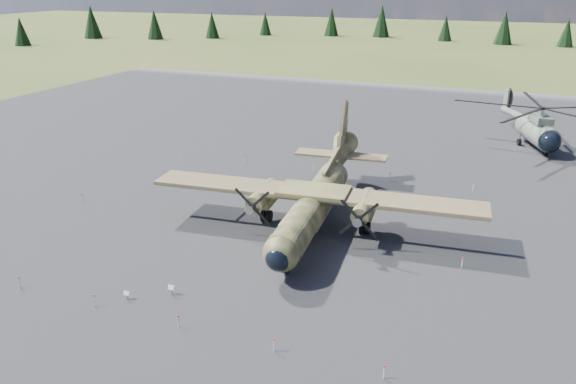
% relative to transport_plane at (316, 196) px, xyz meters
% --- Properties ---
extents(ground, '(500.00, 500.00, 0.00)m').
position_rel_transport_plane_xyz_m(ground, '(-4.65, -3.16, -2.51)').
color(ground, brown).
rests_on(ground, ground).
extents(apron, '(120.00, 120.00, 0.04)m').
position_rel_transport_plane_xyz_m(apron, '(-4.65, 6.84, -2.51)').
color(apron, '#57585C').
rests_on(apron, ground).
extents(transport_plane, '(26.57, 24.06, 8.74)m').
position_rel_transport_plane_xyz_m(transport_plane, '(0.00, 0.00, 0.00)').
color(transport_plane, '#35351D').
rests_on(transport_plane, ground).
extents(helicopter_near, '(25.41, 25.63, 5.07)m').
position_rel_transport_plane_xyz_m(helicopter_near, '(16.93, 30.52, 1.08)').
color(helicopter_near, gray).
rests_on(helicopter_near, ground).
extents(info_placard_left, '(0.40, 0.18, 0.61)m').
position_rel_transport_plane_xyz_m(info_placard_left, '(-7.31, -15.24, -2.10)').
color(info_placard_left, gray).
rests_on(info_placard_left, ground).
extents(info_placard_right, '(0.45, 0.20, 0.69)m').
position_rel_transport_plane_xyz_m(info_placard_right, '(-5.02, -13.70, -2.05)').
color(info_placard_right, gray).
rests_on(info_placard_right, ground).
extents(barrier_fence, '(33.12, 29.62, 0.85)m').
position_rel_transport_plane_xyz_m(barrier_fence, '(-5.11, -3.23, -2.00)').
color(barrier_fence, white).
rests_on(barrier_fence, ground).
extents(treeline, '(333.75, 330.61, 10.87)m').
position_rel_transport_plane_xyz_m(treeline, '(-9.33, -7.02, 2.24)').
color(treeline, black).
rests_on(treeline, ground).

